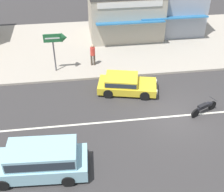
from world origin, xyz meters
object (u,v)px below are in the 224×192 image
(motorcycle_0, at_px, (205,107))
(shopfront_corner_warung, at_px, (125,12))
(arrow_signboard, at_px, (61,40))
(pedestrian_near_clock, at_px, (93,53))
(hatchback_yellow_4, at_px, (125,84))
(shopfront_mid_block, at_px, (165,5))
(minivan_pale_blue_0, at_px, (39,160))

(motorcycle_0, distance_m, shopfront_corner_warung, 11.74)
(motorcycle_0, xyz_separation_m, arrow_signboard, (-8.07, 5.78, 2.08))
(arrow_signboard, distance_m, pedestrian_near_clock, 2.58)
(pedestrian_near_clock, bearing_deg, hatchback_yellow_4, -62.56)
(shopfront_mid_block, bearing_deg, minivan_pale_blue_0, -123.35)
(hatchback_yellow_4, bearing_deg, shopfront_mid_block, 61.35)
(arrow_signboard, bearing_deg, hatchback_yellow_4, -37.05)
(minivan_pale_blue_0, bearing_deg, shopfront_corner_warung, 66.19)
(hatchback_yellow_4, xyz_separation_m, arrow_signboard, (-3.88, 2.93, 1.92))
(pedestrian_near_clock, xyz_separation_m, shopfront_corner_warung, (3.15, 5.02, 1.00))
(minivan_pale_blue_0, relative_size, shopfront_mid_block, 0.80)
(hatchback_yellow_4, distance_m, motorcycle_0, 5.07)
(hatchback_yellow_4, bearing_deg, arrow_signboard, 142.95)
(hatchback_yellow_4, distance_m, arrow_signboard, 5.23)
(minivan_pale_blue_0, distance_m, shopfront_mid_block, 18.26)
(arrow_signboard, xyz_separation_m, shopfront_mid_block, (8.86, 6.18, -0.18))
(shopfront_corner_warung, bearing_deg, arrow_signboard, -133.74)
(hatchback_yellow_4, bearing_deg, motorcycle_0, -34.20)
(arrow_signboard, relative_size, pedestrian_near_clock, 1.73)
(arrow_signboard, height_order, shopfront_mid_block, shopfront_mid_block)
(minivan_pale_blue_0, height_order, hatchback_yellow_4, minivan_pale_blue_0)
(motorcycle_0, height_order, arrow_signboard, arrow_signboard)
(shopfront_corner_warung, xyz_separation_m, shopfront_mid_block, (3.60, 0.68, 0.23))
(minivan_pale_blue_0, height_order, motorcycle_0, minivan_pale_blue_0)
(pedestrian_near_clock, bearing_deg, motorcycle_0, -46.39)
(hatchback_yellow_4, xyz_separation_m, motorcycle_0, (4.19, -2.85, -0.17))
(hatchback_yellow_4, bearing_deg, pedestrian_near_clock, 117.44)
(arrow_signboard, relative_size, shopfront_mid_block, 0.46)
(hatchback_yellow_4, height_order, arrow_signboard, arrow_signboard)
(shopfront_mid_block, bearing_deg, pedestrian_near_clock, -139.82)
(minivan_pale_blue_0, height_order, pedestrian_near_clock, pedestrian_near_clock)
(arrow_signboard, bearing_deg, motorcycle_0, -35.59)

